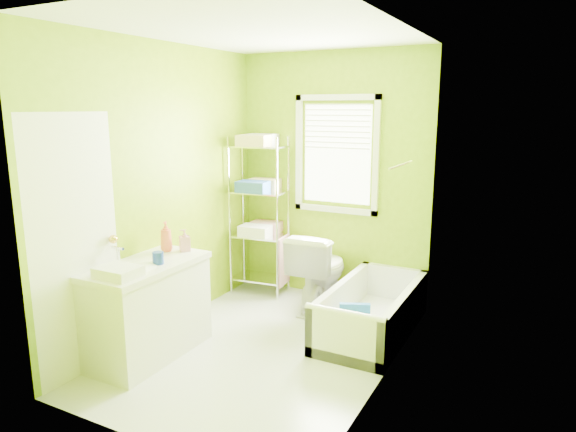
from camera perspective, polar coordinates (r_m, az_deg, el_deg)
The scene contains 9 objects.
ground at distance 4.57m, azimuth -2.57°, elevation -14.39°, with size 2.90×2.90×0.00m, color silver.
room_envelope at distance 4.13m, azimuth -2.77°, elevation 5.24°, with size 2.14×2.94×2.62m.
window at distance 5.37m, azimuth 5.42°, elevation 7.49°, with size 0.92×0.05×1.22m.
door at distance 4.14m, azimuth -22.46°, elevation -3.35°, with size 0.09×0.80×2.00m.
right_wall_decor at distance 3.74m, azimuth 10.97°, elevation 0.81°, with size 0.04×1.48×1.17m.
bathtub at distance 4.82m, azimuth 9.12°, elevation -11.15°, with size 0.67×1.44×0.47m.
toilet at distance 5.24m, azimuth 3.50°, elevation -6.04°, with size 0.46×0.80×0.82m, color white.
vanity at distance 4.43m, azimuth -15.35°, elevation -9.65°, with size 0.54×1.06×1.06m.
wire_shelf_unit at distance 5.58m, azimuth -3.06°, elevation 2.08°, with size 0.62×0.50×1.75m.
Camera 1 is at (2.07, -3.54, 2.03)m, focal length 32.00 mm.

